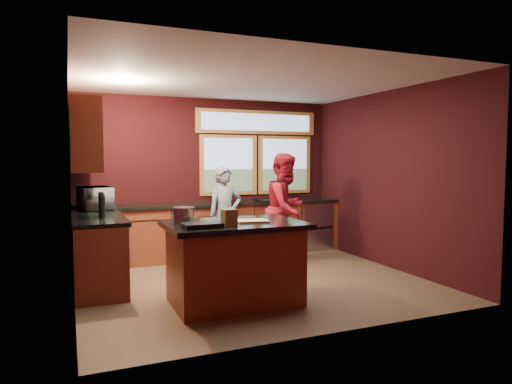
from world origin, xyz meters
TOP-DOWN VIEW (x-y plane):
  - floor at (0.00, 0.00)m, footprint 4.50×4.50m
  - room_shell at (-0.60, 0.32)m, footprint 4.52×4.02m
  - back_counter at (0.20, 1.70)m, footprint 4.50×0.64m
  - left_counter at (-1.95, 0.85)m, footprint 0.64×2.30m
  - island at (-0.54, -0.79)m, footprint 1.55×1.05m
  - person_grey at (0.03, 1.25)m, footprint 0.59×0.41m
  - person_red at (0.91, 0.82)m, footprint 1.07×1.01m
  - microwave at (-1.92, 1.31)m, footprint 0.52×0.67m
  - potted_plant at (1.29, 1.75)m, footprint 0.31×0.27m
  - paper_towel at (0.12, 1.70)m, footprint 0.12×0.12m
  - cutting_board at (-0.34, -0.84)m, footprint 0.39×0.30m
  - stock_pot at (-1.09, -0.64)m, footprint 0.24×0.24m
  - paper_bag at (-0.69, -1.04)m, footprint 0.17×0.14m
  - black_tray at (-0.99, -1.04)m, footprint 0.41×0.29m

SIDE VIEW (x-z plane):
  - floor at x=0.00m, z-range 0.00..0.00m
  - back_counter at x=0.20m, z-range 0.00..0.93m
  - left_counter at x=-1.95m, z-range 0.00..0.93m
  - island at x=-0.54m, z-range 0.01..0.95m
  - person_grey at x=0.03m, z-range 0.00..1.54m
  - person_red at x=0.91m, z-range 0.00..1.75m
  - cutting_board at x=-0.34m, z-range 0.94..0.96m
  - black_tray at x=-0.99m, z-range 0.94..0.99m
  - stock_pot at x=-1.09m, z-range 0.94..1.12m
  - paper_bag at x=-0.69m, z-range 0.94..1.12m
  - paper_towel at x=0.12m, z-range 0.93..1.21m
  - microwave at x=-1.92m, z-range 0.93..1.26m
  - potted_plant at x=1.29m, z-range 0.93..1.28m
  - room_shell at x=-0.60m, z-range 0.44..3.15m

